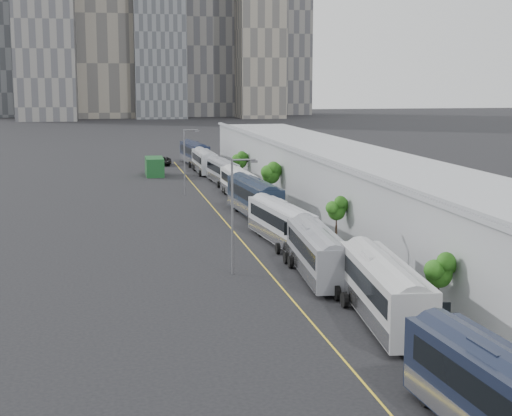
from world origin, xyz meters
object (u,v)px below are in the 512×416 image
object	(u,v)px
bus_9	(195,155)
shipping_container	(154,167)
bus_3	(317,257)
bus_7	(222,173)
bus_8	(204,163)
bus_6	(238,186)
bus_2	(384,296)
street_lamp_near	(235,208)
bus_4	(281,226)
suv	(164,161)
bus_5	(254,201)
street_lamp_far	(186,157)

from	to	relation	value
bus_9	shipping_container	world-z (taller)	bus_9
bus_3	bus_9	world-z (taller)	bus_9
bus_7	bus_8	bearing A→B (deg)	90.21
bus_3	bus_6	xyz separation A→B (m)	(0.98, 41.72, -0.05)
bus_2	street_lamp_near	distance (m)	15.81
bus_3	bus_6	distance (m)	41.74
bus_9	street_lamp_near	bearing A→B (deg)	-98.89
bus_3	bus_8	bearing A→B (deg)	93.90
bus_4	bus_7	size ratio (longest dim) A/B	1.06
bus_2	shipping_container	size ratio (longest dim) A/B	2.14
bus_8	suv	bearing A→B (deg)	112.73
bus_7	shipping_container	distance (m)	14.62
bus_5	bus_6	bearing A→B (deg)	83.48
bus_4	bus_9	size ratio (longest dim) A/B	0.92
bus_5	bus_8	xyz separation A→B (m)	(-0.30, 41.79, -0.14)
bus_4	street_lamp_far	distance (m)	32.83
bus_2	bus_7	xyz separation A→B (m)	(-0.03, 67.34, -0.20)
bus_6	street_lamp_near	world-z (taller)	street_lamp_near
bus_4	bus_9	world-z (taller)	bus_9
bus_2	bus_3	distance (m)	11.65
bus_5	bus_7	bearing A→B (deg)	84.60
street_lamp_far	bus_9	bearing A→B (deg)	81.99
bus_9	shipping_container	bearing A→B (deg)	-122.23
bus_6	bus_7	xyz separation A→B (m)	(0.03, 14.02, -0.03)
bus_6	bus_8	distance (m)	27.70
bus_7	shipping_container	xyz separation A→B (m)	(-9.07, 11.47, -0.06)
bus_2	shipping_container	distance (m)	79.34
bus_4	street_lamp_near	size ratio (longest dim) A/B	1.45
street_lamp_far	suv	size ratio (longest dim) A/B	1.64
bus_3	bus_7	xyz separation A→B (m)	(1.01, 55.74, -0.08)
bus_3	bus_9	bearing A→B (deg)	94.00
bus_3	bus_9	xyz separation A→B (m)	(-0.04, 82.60, 0.13)
bus_8	suv	xyz separation A→B (m)	(-5.63, 13.03, -0.86)
bus_6	bus_8	xyz separation A→B (m)	(-0.88, 27.69, 0.05)
bus_6	street_lamp_near	bearing A→B (deg)	-101.32
bus_8	street_lamp_near	world-z (taller)	street_lamp_near
bus_3	bus_4	size ratio (longest dim) A/B	1.00
shipping_container	suv	distance (m)	15.46
bus_5	street_lamp_far	xyz separation A→B (m)	(-5.68, 17.71, 3.23)
bus_6	bus_7	world-z (taller)	bus_6
bus_8	street_lamp_near	bearing A→B (deg)	-95.73
bus_3	shipping_container	distance (m)	67.69
bus_3	street_lamp_near	size ratio (longest dim) A/B	1.45
bus_7	bus_9	world-z (taller)	bus_9
bus_6	bus_7	size ratio (longest dim) A/B	1.02
bus_9	street_lamp_near	distance (m)	80.71
bus_2	bus_6	xyz separation A→B (m)	(-0.06, 53.33, -0.17)
suv	bus_6	bearing A→B (deg)	-72.21
bus_4	bus_9	xyz separation A→B (m)	(-0.17, 69.48, 0.13)
bus_5	shipping_container	world-z (taller)	bus_5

